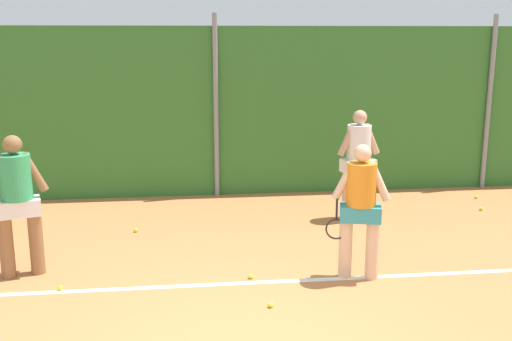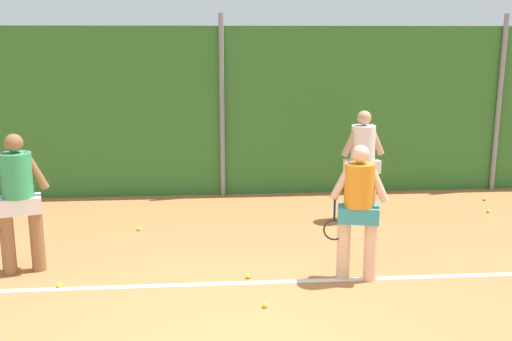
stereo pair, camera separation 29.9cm
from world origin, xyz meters
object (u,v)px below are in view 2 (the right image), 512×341
player_midcourt (18,196)px  tennis_ball_3 (355,195)px  tennis_ball_4 (139,229)px  tennis_ball_8 (248,276)px  player_foreground_near (358,205)px  tennis_ball_10 (484,199)px  tennis_ball_9 (59,285)px  tennis_ball_6 (488,211)px  player_backcourt_far (362,159)px  tennis_ball_0 (265,305)px

player_midcourt → tennis_ball_3: bearing=-163.8°
tennis_ball_4 → tennis_ball_8: (1.67, -2.13, 0.00)m
tennis_ball_3 → tennis_ball_4: (-4.07, -1.78, 0.00)m
player_foreground_near → tennis_ball_10: size_ratio=27.36×
player_midcourt → tennis_ball_9: size_ratio=28.95×
tennis_ball_6 → tennis_ball_9: 7.52m
tennis_ball_3 → player_backcourt_far: bearing=-100.1°
tennis_ball_6 → tennis_ball_10: 0.85m
player_backcourt_far → tennis_ball_4: (-3.81, -0.32, -1.04)m
player_foreground_near → player_midcourt: size_ratio=0.95×
player_foreground_near → tennis_ball_9: player_foreground_near is taller
player_backcourt_far → tennis_ball_3: (0.26, 1.46, -1.04)m
tennis_ball_3 → tennis_ball_8: bearing=-121.6°
tennis_ball_8 → tennis_ball_10: same height
player_backcourt_far → tennis_ball_0: bearing=-132.6°
tennis_ball_0 → tennis_ball_8: same height
player_midcourt → tennis_ball_4: (1.36, 1.65, -1.04)m
tennis_ball_3 → tennis_ball_9: same height
tennis_ball_9 → tennis_ball_4: bearing=70.9°
tennis_ball_8 → tennis_ball_3: bearing=58.4°
tennis_ball_0 → tennis_ball_8: bearing=98.9°
player_foreground_near → player_midcourt: player_midcourt is taller
player_backcourt_far → tennis_ball_4: bearing=173.1°
tennis_ball_6 → tennis_ball_10: same height
player_foreground_near → tennis_ball_3: bearing=-89.5°
tennis_ball_8 → tennis_ball_0: bearing=-81.1°
tennis_ball_4 → tennis_ball_10: same height
player_backcourt_far → tennis_ball_0: player_backcourt_far is taller
tennis_ball_3 → tennis_ball_10: (2.46, -0.48, 0.00)m
player_midcourt → tennis_ball_9: player_midcourt is taller
tennis_ball_8 → tennis_ball_10: size_ratio=1.00×
tennis_ball_0 → tennis_ball_9: 2.70m
player_backcourt_far → tennis_ball_10: (2.72, 0.98, -1.04)m
tennis_ball_4 → player_foreground_near: bearing=-36.2°
tennis_ball_10 → player_backcourt_far: bearing=-160.2°
player_foreground_near → tennis_ball_8: player_foreground_near is taller
tennis_ball_4 → tennis_ball_3: bearing=23.6°
player_foreground_near → player_backcourt_far: (0.72, 2.58, 0.07)m
tennis_ball_3 → tennis_ball_8: (-2.40, -3.91, 0.00)m
tennis_ball_0 → tennis_ball_10: bearing=42.4°
tennis_ball_8 → tennis_ball_10: 5.95m
tennis_ball_3 → tennis_ball_8: same height
tennis_ball_6 → tennis_ball_4: bearing=-175.4°
player_midcourt → player_backcourt_far: player_backcourt_far is taller
player_backcourt_far → tennis_ball_4: size_ratio=29.02×
tennis_ball_4 → tennis_ball_9: bearing=-109.1°
tennis_ball_0 → tennis_ball_4: bearing=120.9°
tennis_ball_0 → tennis_ball_6: 5.66m
player_foreground_near → player_midcourt: (-4.45, 0.61, 0.06)m
tennis_ball_8 → tennis_ball_10: bearing=35.2°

